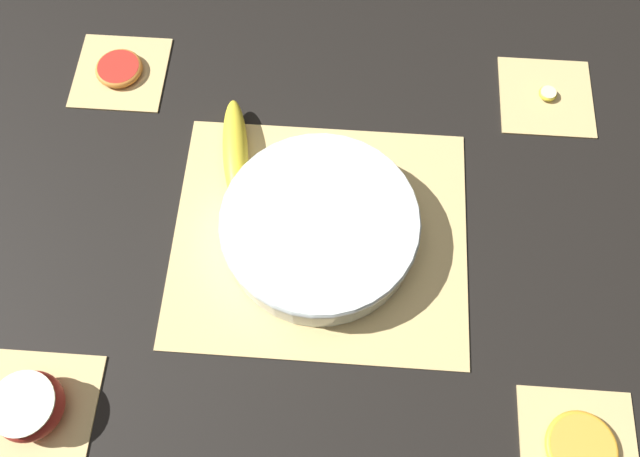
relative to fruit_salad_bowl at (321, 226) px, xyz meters
name	(u,v)px	position (x,y,z in m)	size (l,w,h in m)	color
ground_plane	(320,236)	(0.00, 0.00, -0.04)	(6.00, 6.00, 0.00)	black
bamboo_mat_center	(320,236)	(0.00, 0.00, -0.04)	(0.43, 0.37, 0.01)	#D6B775
coaster_mat_near_left	(546,96)	(-0.35, -0.27, -0.04)	(0.15, 0.15, 0.01)	#D6B775
coaster_mat_near_right	(121,72)	(0.35, -0.27, -0.04)	(0.15, 0.15, 0.01)	#D6B775
coaster_mat_far_left	(579,448)	(-0.35, 0.27, -0.04)	(0.15, 0.15, 0.01)	#D6B775
coaster_mat_far_right	(38,409)	(0.35, 0.27, -0.04)	(0.15, 0.15, 0.01)	#D6B775
fruit_salad_bowl	(321,226)	(0.00, 0.00, 0.00)	(0.28, 0.28, 0.06)	silver
whole_banana	(235,151)	(0.14, -0.12, -0.01)	(0.07, 0.18, 0.04)	yellow
apple_half	(29,406)	(0.35, 0.27, -0.01)	(0.09, 0.09, 0.05)	#B72D23
orange_slice_whole	(582,448)	(-0.35, 0.27, -0.03)	(0.09, 0.09, 0.01)	#F9A338
banana_coin_single	(548,93)	(-0.35, -0.27, -0.03)	(0.03, 0.03, 0.01)	beige
grapefruit_slice	(119,68)	(0.35, -0.27, -0.03)	(0.08, 0.08, 0.01)	red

